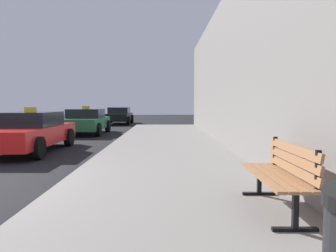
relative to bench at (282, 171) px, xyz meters
name	(u,v)px	position (x,y,z in m)	size (l,w,h in m)	color
sidewalk	(172,189)	(-1.39, 1.31, -0.59)	(4.00, 32.00, 0.15)	gray
building_wall	(304,41)	(0.81, 1.31, 1.91)	(0.70, 32.00, 5.14)	gray
bench	(282,171)	(0.00, 0.00, 0.00)	(0.53, 1.64, 0.89)	#9E6B42
car_red	(29,132)	(-5.86, 6.15, -0.01)	(1.95, 4.44, 1.43)	red
car_green	(85,121)	(-5.57, 12.26, -0.01)	(2.07, 4.01, 1.43)	#196638
car_black	(119,116)	(-5.01, 20.42, -0.02)	(1.92, 4.24, 1.27)	black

